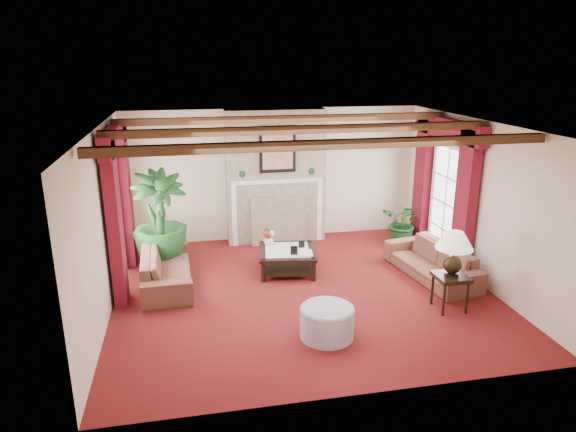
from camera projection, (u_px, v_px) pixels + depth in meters
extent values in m
plane|color=#4E0E0F|center=(303.00, 291.00, 8.40)|extent=(6.00, 6.00, 0.00)
plane|color=white|center=(305.00, 125.00, 7.60)|extent=(6.00, 6.00, 0.00)
cube|color=beige|center=(274.00, 175.00, 10.58)|extent=(6.00, 0.02, 2.70)
cube|color=beige|center=(103.00, 224.00, 7.44)|extent=(0.02, 5.50, 2.70)
cube|color=beige|center=(479.00, 202.00, 8.56)|extent=(0.02, 5.50, 2.70)
imported|color=#3E1119|center=(166.00, 262.00, 8.59)|extent=(2.06, 0.73, 0.79)
imported|color=#3E1119|center=(432.00, 256.00, 8.85)|extent=(2.12, 1.15, 0.76)
imported|color=black|center=(161.00, 240.00, 9.33)|extent=(2.08, 2.37, 0.99)
imported|color=black|center=(403.00, 228.00, 10.42)|extent=(1.67, 1.67, 0.71)
cylinder|color=#9B9AAF|center=(327.00, 322.00, 6.98)|extent=(0.74, 0.74, 0.43)
imported|color=silver|center=(268.00, 241.00, 9.28)|extent=(0.22, 0.22, 0.18)
imported|color=black|center=(300.00, 246.00, 8.84)|extent=(0.23, 0.08, 0.31)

